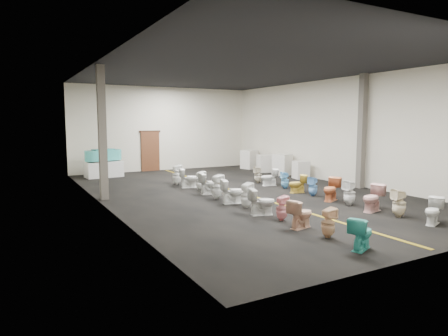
{
  "coord_description": "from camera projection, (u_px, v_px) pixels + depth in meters",
  "views": [
    {
      "loc": [
        -7.63,
        -12.72,
        2.63
      ],
      "look_at": [
        -0.09,
        1.0,
        0.82
      ],
      "focal_mm": 32.0,
      "sensor_mm": 36.0,
      "label": 1
    }
  ],
  "objects": [
    {
      "name": "appliance_crate_b",
      "position": [
        282.0,
        165.0,
        19.8
      ],
      "size": [
        0.95,
        0.95,
        1.04
      ],
      "primitive_type": "cube",
      "rotation": [
        0.0,
        0.0,
        0.32
      ],
      "color": "silver",
      "rests_on": "floor"
    },
    {
      "name": "toilet_right_3",
      "position": [
        373.0,
        198.0,
        11.73
      ],
      "size": [
        0.87,
        0.62,
        0.81
      ],
      "primitive_type": "imported",
      "rotation": [
        0.0,
        0.0,
        -1.34
      ],
      "color": "#DDA39E",
      "rests_on": "floor"
    },
    {
      "name": "door_frame",
      "position": [
        150.0,
        131.0,
        21.32
      ],
      "size": [
        1.15,
        0.08,
        0.1
      ],
      "primitive_type": "cube",
      "color": "#331C11",
      "rests_on": "back_door"
    },
    {
      "name": "toilet_left_8",
      "position": [
        210.0,
        183.0,
        14.56
      ],
      "size": [
        0.81,
        0.52,
        0.79
      ],
      "primitive_type": "imported",
      "rotation": [
        0.0,
        0.0,
        1.46
      ],
      "color": "white",
      "rests_on": "floor"
    },
    {
      "name": "toilet_right_2",
      "position": [
        399.0,
        203.0,
        11.02
      ],
      "size": [
        0.45,
        0.45,
        0.8
      ],
      "primitive_type": "imported",
      "rotation": [
        0.0,
        0.0,
        -1.85
      ],
      "color": "beige",
      "rests_on": "floor"
    },
    {
      "name": "toilet_left_3",
      "position": [
        282.0,
        208.0,
        10.65
      ],
      "size": [
        0.32,
        0.31,
        0.68
      ],
      "primitive_type": "imported",
      "rotation": [
        0.0,
        0.0,
        1.54
      ],
      "color": "pink",
      "rests_on": "floor"
    },
    {
      "name": "back_door",
      "position": [
        150.0,
        151.0,
        21.43
      ],
      "size": [
        1.0,
        0.1,
        2.1
      ],
      "primitive_type": "cube",
      "color": "#562D19",
      "rests_on": "floor"
    },
    {
      "name": "appliance_crate_a",
      "position": [
        301.0,
        170.0,
        18.58
      ],
      "size": [
        0.75,
        0.75,
        0.82
      ],
      "primitive_type": "cube",
      "rotation": [
        0.0,
        0.0,
        -0.2
      ],
      "color": "silver",
      "rests_on": "floor"
    },
    {
      "name": "floor",
      "position": [
        239.0,
        192.0,
        15.02
      ],
      "size": [
        16.0,
        16.0,
        0.0
      ],
      "primitive_type": "plane",
      "color": "black",
      "rests_on": "ground"
    },
    {
      "name": "toilet_left_2",
      "position": [
        301.0,
        214.0,
        9.9
      ],
      "size": [
        0.78,
        0.56,
        0.72
      ],
      "primitive_type": "imported",
      "rotation": [
        0.0,
        0.0,
        1.8
      ],
      "color": "#DCA88B",
      "rests_on": "floor"
    },
    {
      "name": "toilet_left_1",
      "position": [
        328.0,
        223.0,
        9.08
      ],
      "size": [
        0.33,
        0.32,
        0.69
      ],
      "primitive_type": "imported",
      "rotation": [
        0.0,
        0.0,
        1.55
      ],
      "color": "#DEB189",
      "rests_on": "floor"
    },
    {
      "name": "toilet_left_9",
      "position": [
        200.0,
        181.0,
        15.3
      ],
      "size": [
        0.39,
        0.38,
        0.75
      ],
      "primitive_type": "imported",
      "rotation": [
        0.0,
        0.0,
        1.7
      ],
      "color": "white",
      "rests_on": "floor"
    },
    {
      "name": "aisle_stripe",
      "position": [
        239.0,
        192.0,
        15.02
      ],
      "size": [
        0.12,
        15.6,
        0.01
      ],
      "primitive_type": "cube",
      "color": "olive",
      "rests_on": "floor"
    },
    {
      "name": "toilet_right_7",
      "position": [
        297.0,
        184.0,
        14.83
      ],
      "size": [
        0.73,
        0.51,
        0.68
      ],
      "primitive_type": "imported",
      "rotation": [
        0.0,
        0.0,
        -1.78
      ],
      "color": "gold",
      "rests_on": "floor"
    },
    {
      "name": "toilet_right_9",
      "position": [
        269.0,
        177.0,
        16.5
      ],
      "size": [
        0.77,
        0.56,
        0.7
      ],
      "primitive_type": "imported",
      "rotation": [
        0.0,
        0.0,
        -1.83
      ],
      "color": "white",
      "rests_on": "floor"
    },
    {
      "name": "ceiling",
      "position": [
        239.0,
        70.0,
        14.5
      ],
      "size": [
        16.0,
        16.0,
        0.0
      ],
      "primitive_type": "plane",
      "rotation": [
        3.14,
        0.0,
        0.0
      ],
      "color": "black",
      "rests_on": "ground"
    },
    {
      "name": "wall_left",
      "position": [
        101.0,
        134.0,
        12.37
      ],
      "size": [
        0.0,
        16.0,
        16.0
      ],
      "primitive_type": "plane",
      "rotation": [
        1.57,
        0.0,
        1.57
      ],
      "color": "beige",
      "rests_on": "ground"
    },
    {
      "name": "toilet_right_1",
      "position": [
        434.0,
        211.0,
        10.26
      ],
      "size": [
        0.78,
        0.6,
        0.7
      ],
      "primitive_type": "imported",
      "rotation": [
        0.0,
        0.0,
        -1.21
      ],
      "color": "white",
      "rests_on": "floor"
    },
    {
      "name": "toilet_right_8",
      "position": [
        285.0,
        180.0,
        15.75
      ],
      "size": [
        0.38,
        0.38,
        0.68
      ],
      "primitive_type": "imported",
      "rotation": [
        0.0,
        0.0,
        -1.83
      ],
      "color": "#79C4F3",
      "rests_on": "floor"
    },
    {
      "name": "toilet_left_6",
      "position": [
        233.0,
        191.0,
        12.9
      ],
      "size": [
        0.85,
        0.62,
        0.78
      ],
      "primitive_type": "imported",
      "rotation": [
        0.0,
        0.0,
        1.32
      ],
      "color": "white",
      "rests_on": "floor"
    },
    {
      "name": "toilet_left_11",
      "position": [
        177.0,
        175.0,
        16.81
      ],
      "size": [
        0.39,
        0.38,
        0.84
      ],
      "primitive_type": "imported",
      "rotation": [
        0.0,
        0.0,
        1.56
      ],
      "color": "white",
      "rests_on": "floor"
    },
    {
      "name": "toilet_right_4",
      "position": [
        350.0,
        193.0,
        12.58
      ],
      "size": [
        0.39,
        0.38,
        0.81
      ],
      "primitive_type": "imported",
      "rotation": [
        0.0,
        0.0,
        -1.53
      ],
      "color": "white",
      "rests_on": "floor"
    },
    {
      "name": "column_right",
      "position": [
        362.0,
        132.0,
        15.73
      ],
      "size": [
        0.25,
        0.25,
        4.5
      ],
      "primitive_type": "cube",
      "color": "#59544C",
      "rests_on": "floor"
    },
    {
      "name": "toilet_right_6",
      "position": [
        313.0,
        186.0,
        14.16
      ],
      "size": [
        0.4,
        0.39,
        0.7
      ],
      "primitive_type": "imported",
      "rotation": [
        0.0,
        0.0,
        -1.28
      ],
      "color": "#6EA8DF",
      "rests_on": "floor"
    },
    {
      "name": "column_left",
      "position": [
        102.0,
        133.0,
        13.36
      ],
      "size": [
        0.25,
        0.25,
        4.5
      ],
      "primitive_type": "cube",
      "color": "#59544C",
      "rests_on": "floor"
    },
    {
      "name": "toilet_left_0",
      "position": [
        361.0,
        233.0,
        8.23
      ],
      "size": [
        0.78,
        0.62,
        0.7
      ],
      "primitive_type": "imported",
      "rotation": [
        0.0,
        0.0,
        1.97
      ],
      "color": "teal",
      "rests_on": "floor"
    },
    {
      "name": "appliance_crate_c",
      "position": [
        266.0,
        163.0,
        21.08
      ],
      "size": [
        0.98,
        0.98,
        0.89
      ],
      "primitive_type": "cube",
      "rotation": [
        0.0,
        0.0,
        -0.3
      ],
      "color": "silver",
      "rests_on": "floor"
    },
    {
      "name": "wall_right",
      "position": [
        339.0,
        131.0,
        17.16
      ],
      "size": [
        0.0,
        16.0,
        16.0
      ],
      "primitive_type": "plane",
      "rotation": [
        1.57,
        0.0,
        -1.57
      ],
      "color": "beige",
      "rests_on": "ground"
    },
    {
      "name": "toilet_right_5",
      "position": [
        331.0,
        189.0,
        13.32
      ],
      "size": [
        0.88,
        0.71,
        0.78
      ],
      "primitive_type": "imported",
      "rotation": [
        0.0,
        0.0,
        -1.15
      ],
      "color": "#D16F3F",
      "rests_on": "floor"
    },
    {
      "name": "display_table",
      "position": [
        104.0,
        169.0,
        19.07
      ],
      "size": [
        1.76,
        1.01,
        0.75
      ],
      "primitive_type": "cube",
      "rotation": [
        0.0,
        0.0,
        0.1
      ],
      "color": "white",
      "rests_on": "floor"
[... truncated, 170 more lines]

